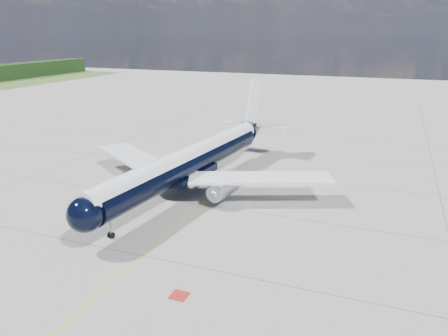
{
  "coord_description": "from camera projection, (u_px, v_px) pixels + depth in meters",
  "views": [
    {
      "loc": [
        22.53,
        -39.46,
        22.25
      ],
      "look_at": [
        1.49,
        14.38,
        4.0
      ],
      "focal_mm": 35.0,
      "sensor_mm": 36.0,
      "label": 1
    }
  ],
  "objects": [
    {
      "name": "taxiway_centerline",
      "position": [
        239.0,
        172.0,
        71.78
      ],
      "size": [
        0.16,
        160.0,
        0.01
      ],
      "primitive_type": "cube",
      "color": "#DCB10B",
      "rests_on": "ground"
    },
    {
      "name": "red_marking",
      "position": [
        179.0,
        296.0,
        38.33
      ],
      "size": [
        1.6,
        1.6,
        0.01
      ],
      "primitive_type": "cube",
      "color": "maroon",
      "rests_on": "ground"
    },
    {
      "name": "main_airliner",
      "position": [
        193.0,
        160.0,
        62.85
      ],
      "size": [
        40.12,
        49.07,
        14.17
      ],
      "rotation": [
        0.0,
        0.0,
        -0.1
      ],
      "color": "black",
      "rests_on": "ground"
    },
    {
      "name": "ground",
      "position": [
        249.0,
        164.0,
        76.22
      ],
      "size": [
        320.0,
        320.0,
        0.0
      ],
      "primitive_type": "plane",
      "color": "gray",
      "rests_on": "ground"
    }
  ]
}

